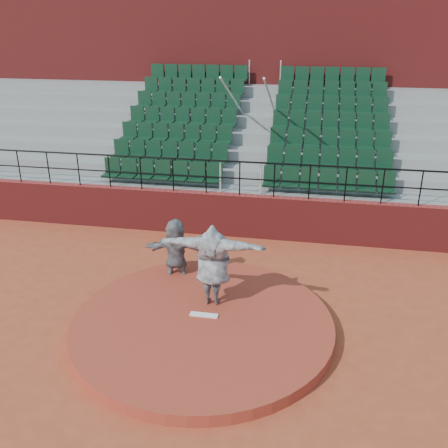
% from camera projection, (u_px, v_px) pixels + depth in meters
% --- Properties ---
extents(ground, '(90.00, 90.00, 0.00)m').
position_uv_depth(ground, '(203.00, 329.00, 10.59)').
color(ground, '#A74125').
rests_on(ground, ground).
extents(pitchers_mound, '(5.50, 5.50, 0.25)m').
position_uv_depth(pitchers_mound, '(203.00, 324.00, 10.54)').
color(pitchers_mound, '#A03624').
rests_on(pitchers_mound, ground).
extents(pitching_rubber, '(0.60, 0.15, 0.03)m').
position_uv_depth(pitching_rubber, '(204.00, 315.00, 10.62)').
color(pitching_rubber, white).
rests_on(pitching_rubber, pitchers_mound).
extents(boundary_wall, '(24.00, 0.30, 1.30)m').
position_uv_depth(boundary_wall, '(239.00, 215.00, 14.87)').
color(boundary_wall, maroon).
rests_on(boundary_wall, ground).
extents(wall_railing, '(24.04, 0.05, 1.03)m').
position_uv_depth(wall_railing, '(240.00, 171.00, 14.34)').
color(wall_railing, black).
rests_on(wall_railing, boundary_wall).
extents(seating_deck, '(24.00, 5.97, 4.63)m').
position_uv_depth(seating_deck, '(255.00, 158.00, 17.86)').
color(seating_deck, gray).
rests_on(seating_deck, ground).
extents(press_box_facade, '(24.00, 3.00, 7.10)m').
position_uv_depth(press_box_facade, '(268.00, 84.00, 20.64)').
color(press_box_facade, maroon).
rests_on(press_box_facade, ground).
extents(pitcher, '(2.32, 0.67, 1.88)m').
position_uv_depth(pitcher, '(213.00, 264.00, 10.77)').
color(pitcher, black).
rests_on(pitcher, pitchers_mound).
extents(fielder, '(1.62, 0.74, 1.68)m').
position_uv_depth(fielder, '(176.00, 251.00, 12.17)').
color(fielder, black).
rests_on(fielder, ground).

